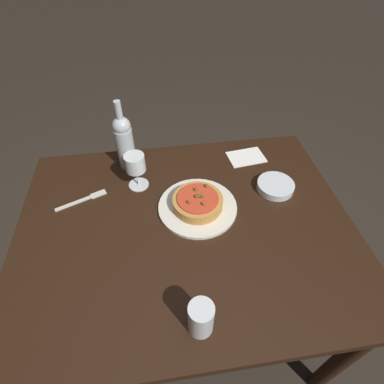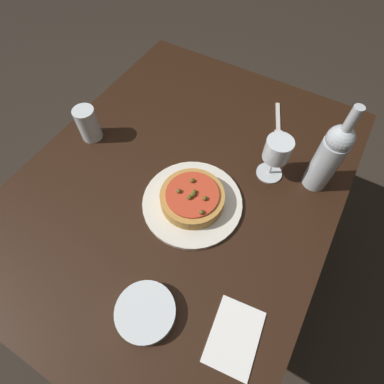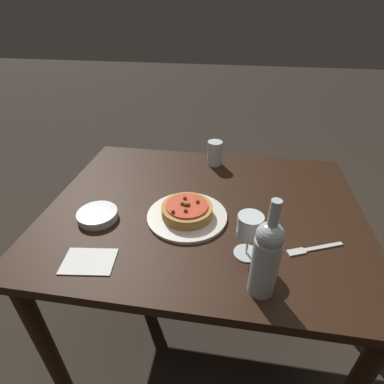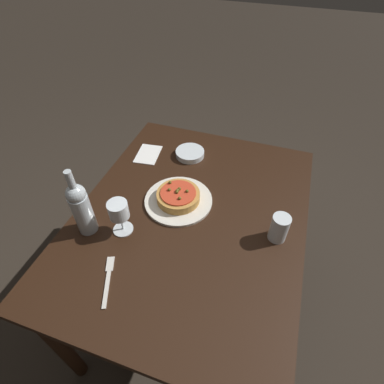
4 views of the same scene
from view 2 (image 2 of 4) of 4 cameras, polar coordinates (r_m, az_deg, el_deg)
ground_plane at (r=1.63m, az=-1.29°, el=-13.04°), size 14.00×14.00×0.00m
dining_table at (r=1.02m, az=-2.01°, el=-0.84°), size 1.19×0.93×0.77m
dinner_plate at (r=0.88m, az=0.06°, el=-2.00°), size 0.29×0.29×0.01m
pizza at (r=0.86m, az=0.06°, el=-1.10°), size 0.19×0.19×0.06m
wine_glass at (r=0.89m, az=15.90°, el=7.43°), size 0.08×0.08×0.15m
wine_bottle at (r=0.91m, az=24.68°, el=6.20°), size 0.07×0.07×0.30m
water_cup at (r=1.06m, az=-19.19°, el=12.17°), size 0.07×0.07×0.12m
side_bowl at (r=0.78m, az=-8.83°, el=-21.68°), size 0.15×0.15×0.03m
fork at (r=1.12m, az=16.08°, el=12.13°), size 0.19×0.09×0.00m
paper_napkin at (r=0.78m, az=8.06°, el=-25.60°), size 0.17×0.13×0.00m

